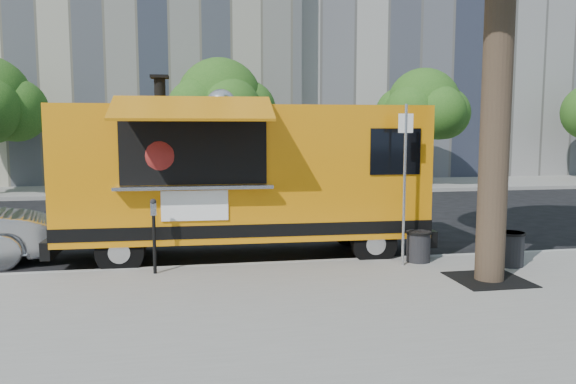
{
  "coord_description": "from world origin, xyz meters",
  "views": [
    {
      "loc": [
        -2.4,
        -11.33,
        2.71
      ],
      "look_at": [
        -0.36,
        0.0,
        1.4
      ],
      "focal_mm": 35.0,
      "sensor_mm": 36.0,
      "label": 1
    }
  ],
  "objects_px": {
    "far_tree_c": "(423,105)",
    "parking_meter": "(154,227)",
    "far_tree_b": "(220,101)",
    "trash_bin_right": "(418,245)",
    "food_truck": "(242,175)",
    "sign_post": "(405,175)",
    "trash_bin_left": "(510,248)"
  },
  "relations": [
    {
      "from": "far_tree_c",
      "to": "parking_meter",
      "type": "distance_m",
      "value": 17.82
    },
    {
      "from": "far_tree_b",
      "to": "far_tree_c",
      "type": "relative_size",
      "value": 1.06
    },
    {
      "from": "trash_bin_right",
      "to": "food_truck",
      "type": "bearing_deg",
      "value": 154.99
    },
    {
      "from": "far_tree_c",
      "to": "sign_post",
      "type": "bearing_deg",
      "value": -114.81
    },
    {
      "from": "food_truck",
      "to": "far_tree_c",
      "type": "bearing_deg",
      "value": 54.41
    },
    {
      "from": "sign_post",
      "to": "food_truck",
      "type": "relative_size",
      "value": 0.4
    },
    {
      "from": "food_truck",
      "to": "trash_bin_right",
      "type": "bearing_deg",
      "value": -23.4
    },
    {
      "from": "parking_meter",
      "to": "trash_bin_right",
      "type": "height_order",
      "value": "parking_meter"
    },
    {
      "from": "far_tree_c",
      "to": "trash_bin_right",
      "type": "xyz_separation_m",
      "value": [
        -6.05,
        -13.74,
        -3.25
      ]
    },
    {
      "from": "trash_bin_left",
      "to": "parking_meter",
      "type": "bearing_deg",
      "value": 174.65
    },
    {
      "from": "far_tree_c",
      "to": "parking_meter",
      "type": "bearing_deg",
      "value": -128.66
    },
    {
      "from": "sign_post",
      "to": "trash_bin_right",
      "type": "relative_size",
      "value": 5.07
    },
    {
      "from": "parking_meter",
      "to": "trash_bin_right",
      "type": "xyz_separation_m",
      "value": [
        4.95,
        0.01,
        -0.52
      ]
    },
    {
      "from": "parking_meter",
      "to": "food_truck",
      "type": "xyz_separation_m",
      "value": [
        1.71,
        1.52,
        0.77
      ]
    },
    {
      "from": "far_tree_b",
      "to": "food_truck",
      "type": "height_order",
      "value": "far_tree_b"
    },
    {
      "from": "far_tree_c",
      "to": "food_truck",
      "type": "relative_size",
      "value": 0.69
    },
    {
      "from": "far_tree_b",
      "to": "parking_meter",
      "type": "relative_size",
      "value": 4.12
    },
    {
      "from": "far_tree_b",
      "to": "far_tree_c",
      "type": "bearing_deg",
      "value": -1.91
    },
    {
      "from": "food_truck",
      "to": "trash_bin_right",
      "type": "height_order",
      "value": "food_truck"
    },
    {
      "from": "trash_bin_right",
      "to": "trash_bin_left",
      "type": "bearing_deg",
      "value": -21.76
    },
    {
      "from": "far_tree_b",
      "to": "food_truck",
      "type": "distance_m",
      "value": 12.71
    },
    {
      "from": "far_tree_b",
      "to": "trash_bin_left",
      "type": "bearing_deg",
      "value": -72.93
    },
    {
      "from": "far_tree_b",
      "to": "sign_post",
      "type": "relative_size",
      "value": 1.83
    },
    {
      "from": "trash_bin_left",
      "to": "trash_bin_right",
      "type": "xyz_separation_m",
      "value": [
        -1.55,
        0.62,
        -0.02
      ]
    },
    {
      "from": "far_tree_b",
      "to": "far_tree_c",
      "type": "height_order",
      "value": "far_tree_b"
    },
    {
      "from": "far_tree_b",
      "to": "trash_bin_right",
      "type": "height_order",
      "value": "far_tree_b"
    },
    {
      "from": "far_tree_b",
      "to": "sign_post",
      "type": "xyz_separation_m",
      "value": [
        2.55,
        -14.25,
        -1.98
      ]
    },
    {
      "from": "far_tree_c",
      "to": "parking_meter",
      "type": "relative_size",
      "value": 3.9
    },
    {
      "from": "far_tree_b",
      "to": "parking_meter",
      "type": "xyz_separation_m",
      "value": [
        -2.0,
        -14.05,
        -2.85
      ]
    },
    {
      "from": "far_tree_b",
      "to": "food_truck",
      "type": "bearing_deg",
      "value": -91.31
    },
    {
      "from": "trash_bin_left",
      "to": "trash_bin_right",
      "type": "relative_size",
      "value": 1.08
    },
    {
      "from": "sign_post",
      "to": "parking_meter",
      "type": "bearing_deg",
      "value": 177.48
    }
  ]
}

